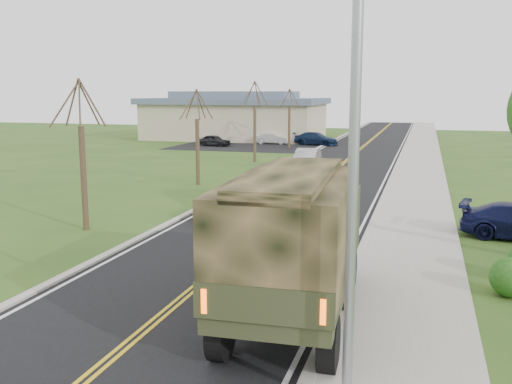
% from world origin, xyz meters
% --- Properties ---
extents(ground, '(160.00, 160.00, 0.00)m').
position_xyz_m(ground, '(0.00, 0.00, 0.00)').
color(ground, '#2A4A18').
rests_on(ground, ground).
extents(road, '(8.00, 120.00, 0.01)m').
position_xyz_m(road, '(0.00, 40.00, 0.01)').
color(road, black).
rests_on(road, ground).
extents(curb_right, '(0.30, 120.00, 0.12)m').
position_xyz_m(curb_right, '(4.15, 40.00, 0.06)').
color(curb_right, '#9E998E').
rests_on(curb_right, ground).
extents(sidewalk_right, '(3.20, 120.00, 0.10)m').
position_xyz_m(sidewalk_right, '(5.90, 40.00, 0.05)').
color(sidewalk_right, '#9E998E').
rests_on(sidewalk_right, ground).
extents(curb_left, '(0.30, 120.00, 0.10)m').
position_xyz_m(curb_left, '(-4.15, 40.00, 0.05)').
color(curb_left, '#9E998E').
rests_on(curb_left, ground).
extents(street_light, '(1.65, 0.22, 8.00)m').
position_xyz_m(street_light, '(4.90, -0.50, 4.43)').
color(street_light, gray).
rests_on(street_light, ground).
extents(bare_tree_a, '(1.93, 2.26, 6.08)m').
position_xyz_m(bare_tree_a, '(-7.00, 10.00, 2.63)').
color(bare_tree_a, '#38281C').
rests_on(bare_tree_a, ground).
extents(bare_tree_b, '(1.83, 2.14, 5.73)m').
position_xyz_m(bare_tree_b, '(-7.00, 22.00, 2.48)').
color(bare_tree_b, '#38281C').
rests_on(bare_tree_b, ground).
extents(bare_tree_c, '(2.04, 2.39, 6.42)m').
position_xyz_m(bare_tree_c, '(-7.00, 34.00, 2.78)').
color(bare_tree_c, '#38281C').
rests_on(bare_tree_c, ground).
extents(bare_tree_d, '(1.88, 2.20, 5.91)m').
position_xyz_m(bare_tree_d, '(-7.00, 46.00, 2.55)').
color(bare_tree_d, '#38281C').
rests_on(bare_tree_d, ground).
extents(commercial_building, '(25.50, 21.50, 5.65)m').
position_xyz_m(commercial_building, '(-15.98, 55.97, 2.69)').
color(commercial_building, tan).
rests_on(commercial_building, ground).
extents(military_truck, '(2.97, 7.66, 3.76)m').
position_xyz_m(military_truck, '(3.21, 3.35, 2.15)').
color(military_truck, black).
rests_on(military_truck, ground).
extents(suv_champagne, '(2.98, 5.39, 1.43)m').
position_xyz_m(suv_champagne, '(-1.71, 14.19, 0.71)').
color(suv_champagne, tan).
rests_on(suv_champagne, ground).
extents(sedan_silver, '(1.69, 4.51, 1.47)m').
position_xyz_m(sedan_silver, '(-2.13, 30.96, 0.73)').
color(sedan_silver, '#AFAFB4').
rests_on(sedan_silver, ground).
extents(lot_car_dark, '(3.65, 1.93, 1.18)m').
position_xyz_m(lot_car_dark, '(-14.96, 45.90, 0.59)').
color(lot_car_dark, black).
rests_on(lot_car_dark, ground).
extents(lot_car_silver, '(3.84, 1.56, 1.24)m').
position_xyz_m(lot_car_silver, '(-9.82, 50.00, 0.62)').
color(lot_car_silver, silver).
rests_on(lot_car_silver, ground).
extents(lot_car_navy, '(5.02, 2.84, 1.37)m').
position_xyz_m(lot_car_navy, '(-5.00, 50.00, 0.69)').
color(lot_car_navy, '#0F1D3A').
rests_on(lot_car_navy, ground).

